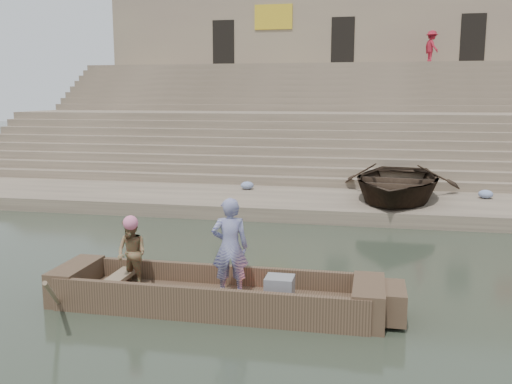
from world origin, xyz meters
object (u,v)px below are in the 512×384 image
(main_rowboat, at_px, (215,301))
(rowing_man, at_px, (132,253))
(television, at_px, (279,288))
(beached_rowboat, at_px, (396,182))
(standing_man, at_px, (230,247))
(pedestrian, at_px, (431,47))

(main_rowboat, height_order, rowing_man, rowing_man)
(television, distance_m, beached_rowboat, 9.05)
(standing_man, xyz_separation_m, rowing_man, (-1.80, 0.08, -0.23))
(standing_man, height_order, television, standing_man)
(rowing_man, height_order, beached_rowboat, beached_rowboat)
(rowing_man, bearing_deg, beached_rowboat, 81.55)
(standing_man, bearing_deg, television, 162.67)
(standing_man, xyz_separation_m, pedestrian, (5.20, 23.12, 5.00))
(main_rowboat, xyz_separation_m, beached_rowboat, (3.29, 8.76, 0.84))
(main_rowboat, bearing_deg, pedestrian, 76.74)
(television, relative_size, pedestrian, 0.27)
(main_rowboat, bearing_deg, rowing_man, 174.52)
(rowing_man, relative_size, television, 2.63)
(rowing_man, distance_m, television, 2.67)
(rowing_man, xyz_separation_m, television, (2.64, -0.15, -0.41))
(television, bearing_deg, main_rowboat, 180.00)
(television, relative_size, beached_rowboat, 0.09)
(main_rowboat, relative_size, rowing_man, 4.13)
(rowing_man, bearing_deg, standing_man, 18.17)
(television, bearing_deg, beached_rowboat, 75.97)
(standing_man, height_order, beached_rowboat, standing_man)
(main_rowboat, bearing_deg, television, 0.00)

